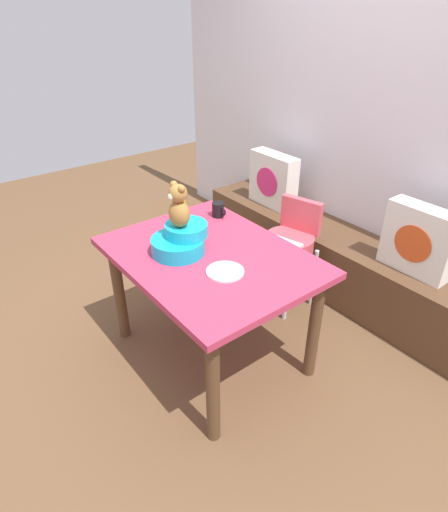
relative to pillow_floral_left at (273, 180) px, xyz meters
name	(u,v)px	position (x,y,z in m)	size (l,w,h in m)	color
ground_plane	(212,352)	(0.72, -1.18, -0.68)	(8.00, 8.00, 0.00)	brown
back_wall	(384,114)	(0.72, 0.29, 0.62)	(4.40, 0.10, 2.60)	silver
window_bench	(337,262)	(0.72, 0.02, -0.45)	(2.60, 0.44, 0.46)	brown
pillow_floral_left	(273,180)	(0.00, 0.00, 0.00)	(0.44, 0.15, 0.44)	white
pillow_floral_right	(419,240)	(1.31, 0.00, 0.00)	(0.44, 0.15, 0.44)	white
dining_table	(210,270)	(0.72, -1.18, -0.05)	(1.19, 0.90, 0.74)	#B73351
highchair	(290,241)	(0.62, -0.42, -0.16)	(0.40, 0.51, 0.79)	#D84C59
infant_seat_teal	(181,240)	(0.60, -1.29, 0.13)	(0.30, 0.33, 0.16)	#16A8C7
teddy_bear	(179,206)	(0.60, -1.29, 0.34)	(0.13, 0.12, 0.25)	olive
ketchup_bottle	(181,208)	(0.27, -1.08, 0.15)	(0.07, 0.07, 0.18)	gold
coffee_mug	(218,210)	(0.37, -0.85, 0.11)	(0.12, 0.08, 0.09)	black
dinner_plate_near	(225,272)	(0.92, -1.23, 0.07)	(0.20, 0.20, 0.01)	white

